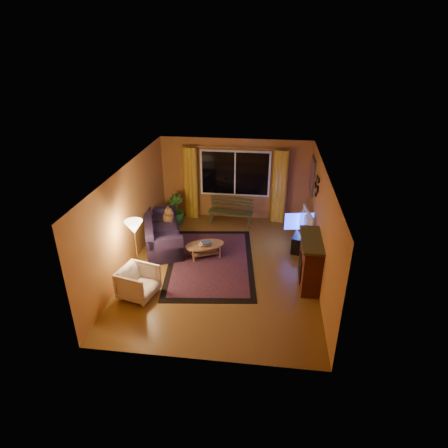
# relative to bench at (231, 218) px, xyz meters

# --- Properties ---
(floor) EXTENTS (4.50, 6.00, 0.02)m
(floor) POSITION_rel_bench_xyz_m (0.07, -2.45, -0.21)
(floor) COLOR brown
(floor) RESTS_ON ground
(ceiling) EXTENTS (4.50, 6.00, 0.02)m
(ceiling) POSITION_rel_bench_xyz_m (0.07, -2.45, 2.31)
(ceiling) COLOR white
(ceiling) RESTS_ON ground
(wall_back) EXTENTS (4.50, 0.02, 2.50)m
(wall_back) POSITION_rel_bench_xyz_m (0.07, 0.56, 1.05)
(wall_back) COLOR #BB7537
(wall_back) RESTS_ON ground
(wall_left) EXTENTS (0.02, 6.00, 2.50)m
(wall_left) POSITION_rel_bench_xyz_m (-2.19, -2.45, 1.05)
(wall_left) COLOR #BB7537
(wall_left) RESTS_ON ground
(wall_right) EXTENTS (0.02, 6.00, 2.50)m
(wall_right) POSITION_rel_bench_xyz_m (2.33, -2.45, 1.05)
(wall_right) COLOR #BB7537
(wall_right) RESTS_ON ground
(window) EXTENTS (2.00, 0.02, 1.30)m
(window) POSITION_rel_bench_xyz_m (0.07, 0.49, 1.25)
(window) COLOR black
(window) RESTS_ON wall_back
(curtain_rod) EXTENTS (3.20, 0.03, 0.03)m
(curtain_rod) POSITION_rel_bench_xyz_m (0.07, 0.45, 2.05)
(curtain_rod) COLOR #BF8C3F
(curtain_rod) RESTS_ON wall_back
(curtain_left) EXTENTS (0.36, 0.36, 2.24)m
(curtain_left) POSITION_rel_bench_xyz_m (-1.28, 0.43, 0.92)
(curtain_left) COLOR gold
(curtain_left) RESTS_ON ground
(curtain_right) EXTENTS (0.36, 0.36, 2.24)m
(curtain_right) POSITION_rel_bench_xyz_m (1.42, 0.43, 0.92)
(curtain_right) COLOR gold
(curtain_right) RESTS_ON ground
(bench) EXTENTS (1.36, 0.54, 0.40)m
(bench) POSITION_rel_bench_xyz_m (0.00, 0.00, 0.00)
(bench) COLOR #36361C
(bench) RESTS_ON ground
(potted_plant) EXTENTS (0.69, 0.69, 0.92)m
(potted_plant) POSITION_rel_bench_xyz_m (-1.66, -0.18, 0.26)
(potted_plant) COLOR #235B1E
(potted_plant) RESTS_ON ground
(sofa) EXTENTS (1.56, 2.30, 0.86)m
(sofa) POSITION_rel_bench_xyz_m (-1.70, -1.49, 0.23)
(sofa) COLOR #251A39
(sofa) RESTS_ON ground
(dog) EXTENTS (0.37, 0.48, 0.49)m
(dog) POSITION_rel_bench_xyz_m (-1.65, -1.01, 0.47)
(dog) COLOR olive
(dog) RESTS_ON sofa
(armchair) EXTENTS (0.84, 0.88, 0.75)m
(armchair) POSITION_rel_bench_xyz_m (-1.60, -3.80, 0.18)
(armchair) COLOR beige
(armchair) RESTS_ON ground
(floor_lamp) EXTENTS (0.28, 0.28, 1.56)m
(floor_lamp) POSITION_rel_bench_xyz_m (-1.77, -3.26, 0.58)
(floor_lamp) COLOR #BF8C3F
(floor_lamp) RESTS_ON ground
(rug) EXTENTS (2.50, 3.58, 0.02)m
(rug) POSITION_rel_bench_xyz_m (-0.26, -2.24, -0.19)
(rug) COLOR maroon
(rug) RESTS_ON ground
(coffee_table) EXTENTS (1.33, 1.33, 0.37)m
(coffee_table) POSITION_rel_bench_xyz_m (-0.45, -2.00, -0.02)
(coffee_table) COLOR #A57853
(coffee_table) RESTS_ON ground
(tv_console) EXTENTS (0.63, 1.14, 0.45)m
(tv_console) POSITION_rel_bench_xyz_m (2.07, -1.13, 0.03)
(tv_console) COLOR black
(tv_console) RESTS_ON ground
(television) EXTENTS (0.30, 1.03, 0.59)m
(television) POSITION_rel_bench_xyz_m (2.07, -1.13, 0.55)
(television) COLOR black
(television) RESTS_ON tv_console
(fireplace) EXTENTS (0.40, 1.20, 1.10)m
(fireplace) POSITION_rel_bench_xyz_m (2.12, -2.85, 0.35)
(fireplace) COLOR maroon
(fireplace) RESTS_ON ground
(mirror_cluster) EXTENTS (0.06, 0.60, 0.56)m
(mirror_cluster) POSITION_rel_bench_xyz_m (2.28, -1.15, 1.60)
(mirror_cluster) COLOR black
(mirror_cluster) RESTS_ON wall_right
(painting) EXTENTS (0.04, 0.76, 0.96)m
(painting) POSITION_rel_bench_xyz_m (2.29, -0.00, 1.45)
(painting) COLOR #D2560B
(painting) RESTS_ON wall_right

